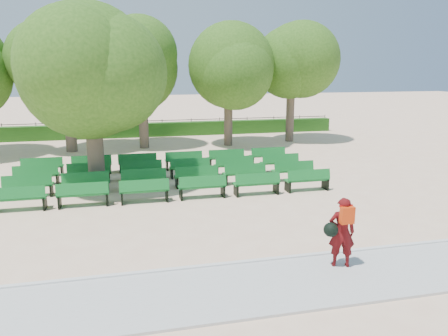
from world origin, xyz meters
name	(u,v)px	position (x,y,z in m)	size (l,w,h in m)	color
ground	(174,194)	(0.00, 0.00, 0.00)	(120.00, 120.00, 0.00)	beige
paving	(219,292)	(0.00, -7.40, 0.03)	(30.00, 2.20, 0.06)	#B9B9B4
curb	(208,267)	(0.00, -6.25, 0.05)	(30.00, 0.12, 0.10)	silver
hedge	(148,130)	(0.00, 14.00, 0.45)	(26.00, 0.70, 0.90)	#1F4F14
fence	(148,136)	(0.00, 14.40, 0.00)	(26.00, 0.10, 1.02)	black
tree_line	(153,147)	(0.00, 10.00, 0.00)	(21.80, 6.80, 7.04)	#37631A
bench_array	(167,181)	(-0.08, 1.61, 0.09)	(1.66, 0.55, 1.04)	#136F27
tree_among	(90,67)	(-2.72, 1.26, 4.51)	(4.68, 4.68, 6.65)	brown
person	(341,231)	(2.91, -6.93, 0.90)	(0.80, 0.54, 1.62)	#4F0B0D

